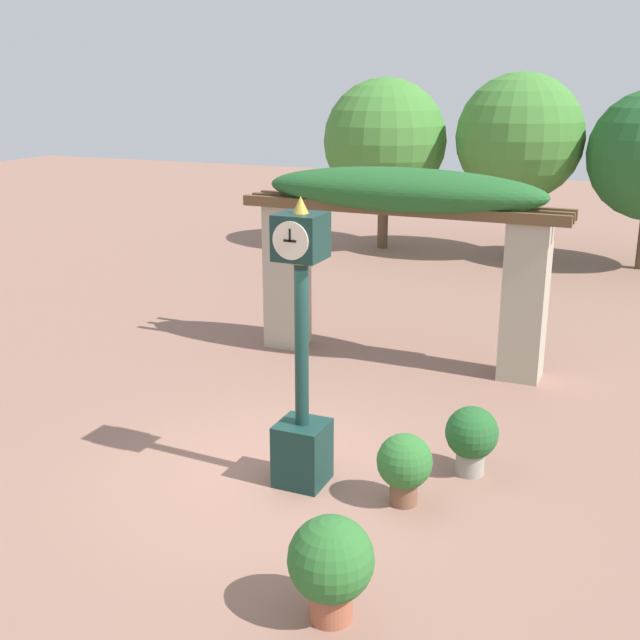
% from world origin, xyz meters
% --- Properties ---
extents(ground_plane, '(60.00, 60.00, 0.00)m').
position_xyz_m(ground_plane, '(0.00, 0.00, 0.00)').
color(ground_plane, '#8E6656').
extents(pedestal_clock, '(0.54, 0.54, 3.27)m').
position_xyz_m(pedestal_clock, '(0.31, -0.11, 1.33)').
color(pedestal_clock, '#14332D').
rests_on(pedestal_clock, ground).
extents(pergola, '(5.18, 1.22, 3.12)m').
position_xyz_m(pergola, '(0.00, 4.27, 2.27)').
color(pergola, '#A89E89').
rests_on(pergola, ground).
extents(potted_plant_near_left, '(0.74, 0.74, 0.95)m').
position_xyz_m(potted_plant_near_left, '(1.54, -2.20, 0.54)').
color(potted_plant_near_left, '#9E563D').
rests_on(potted_plant_near_left, ground).
extents(potted_plant_near_right, '(0.60, 0.60, 0.80)m').
position_xyz_m(potted_plant_near_right, '(1.52, -0.10, 0.46)').
color(potted_plant_near_right, brown).
rests_on(potted_plant_near_right, ground).
extents(potted_plant_far_left, '(0.61, 0.61, 0.82)m').
position_xyz_m(potted_plant_far_left, '(2.02, 0.87, 0.47)').
color(potted_plant_far_left, gray).
rests_on(potted_plant_far_left, ground).
extents(tree_line, '(9.68, 3.42, 4.58)m').
position_xyz_m(tree_line, '(-0.05, 12.81, 2.85)').
color(tree_line, brown).
rests_on(tree_line, ground).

